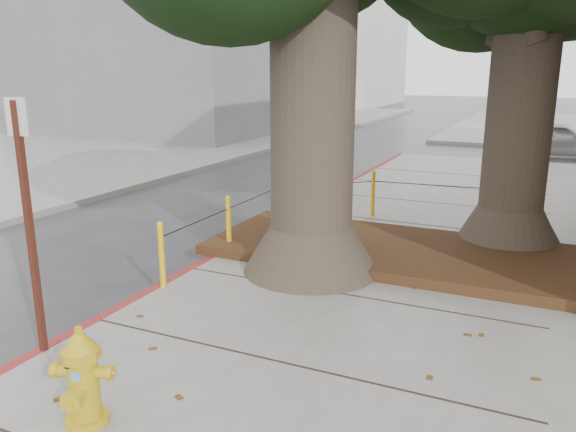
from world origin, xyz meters
name	(u,v)px	position (x,y,z in m)	size (l,w,h in m)	color
ground	(241,365)	(0.00, 0.00, 0.00)	(140.00, 140.00, 0.00)	#28282B
sidewalk_opposite	(40,156)	(-14.00, 10.00, 0.07)	(14.00, 60.00, 0.15)	slate
curb_red	(208,263)	(-2.00, 2.50, 0.07)	(0.14, 26.00, 0.16)	maroon
planter_bed	(408,252)	(0.90, 3.90, 0.23)	(6.40, 2.60, 0.16)	black
building_far_grey	(195,14)	(-15.00, 22.00, 6.00)	(12.00, 16.00, 12.00)	slate
building_far_white	(319,20)	(-17.00, 45.00, 7.50)	(12.00, 18.00, 15.00)	silver
bollard_ring	(317,209)	(-0.87, 4.38, 0.66)	(3.79, 5.39, 0.95)	yellow
fire_hydrant	(83,377)	(-0.59, -1.62, 0.58)	(0.47, 0.47, 0.88)	gold
signpost	(28,214)	(-1.95, -0.83, 1.66)	(0.26, 0.06, 2.67)	#471911
car_silver	(557,139)	(3.09, 18.00, 0.65)	(1.53, 3.81, 1.30)	#B2B2B8
car_dark	(222,123)	(-11.46, 18.58, 0.66)	(1.84, 4.52, 1.31)	black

